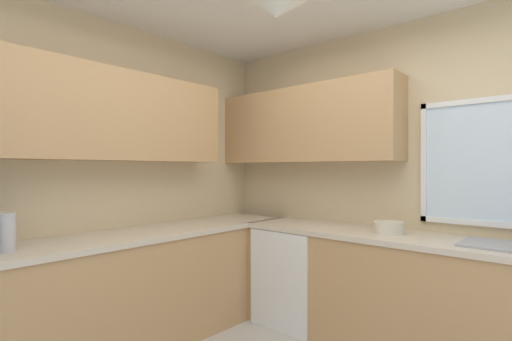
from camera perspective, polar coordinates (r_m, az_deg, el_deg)
name	(u,v)px	position (r m, az deg, el deg)	size (l,w,h in m)	color
room_shell	(240,108)	(2.75, -2.46, 9.58)	(3.75, 3.56, 2.66)	beige
counter_run_left	(118,294)	(3.12, -20.30, -17.29)	(0.65, 3.17, 0.89)	tan
counter_run_back	(419,298)	(3.11, 23.60, -17.37)	(2.84, 0.65, 0.89)	tan
dishwasher	(297,275)	(3.54, 6.34, -15.53)	(0.60, 0.60, 0.85)	white
kettle	(3,232)	(2.71, -34.16, -7.83)	(0.13, 0.13, 0.23)	#B7B7BC
bowl	(389,227)	(3.07, 19.63, -8.20)	(0.23, 0.23, 0.09)	beige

